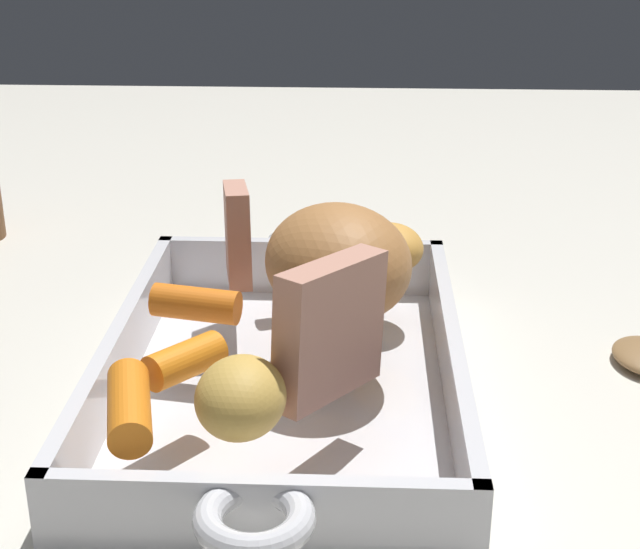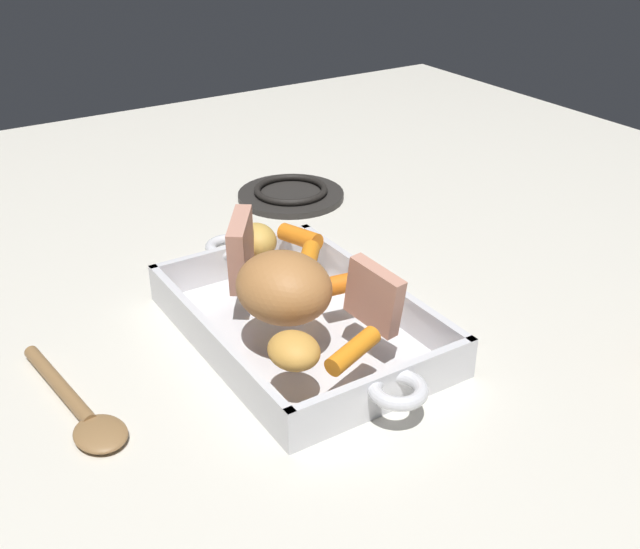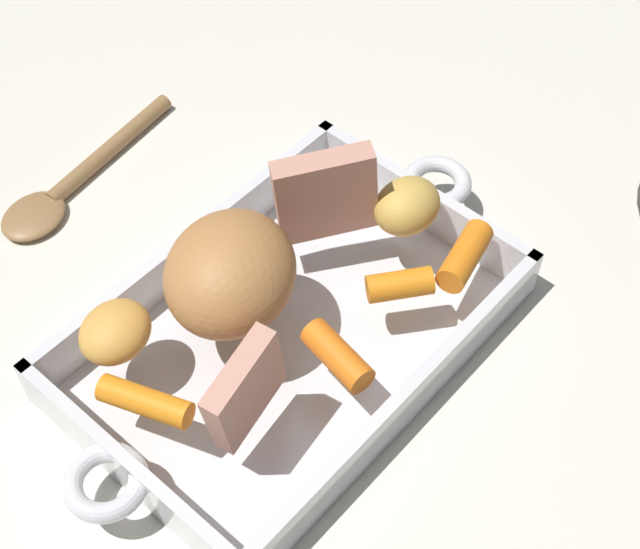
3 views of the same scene
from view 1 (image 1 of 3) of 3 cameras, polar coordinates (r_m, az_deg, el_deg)
The scene contains 11 objects.
ground_plane at distance 0.66m, azimuth -2.07°, elevation -7.13°, with size 2.03×2.03×0.00m, color silver.
roasting_dish at distance 0.65m, azimuth -2.09°, elevation -5.90°, with size 0.44×0.23×0.05m.
pork_roast at distance 0.65m, azimuth 1.07°, elevation 0.72°, with size 0.11×0.10×0.08m, color #B2753F.
roast_slice_thin at distance 0.55m, azimuth 0.60°, elevation -3.23°, with size 0.02×0.08×0.08m, color tan.
roast_slice_thick at distance 0.71m, azimuth -4.91°, elevation 2.41°, with size 0.02×0.07×0.07m, color tan.
baby_carrot_short at distance 0.58m, azimuth -8.01°, elevation -5.06°, with size 0.02×0.02×0.05m, color orange.
baby_carrot_northwest at distance 0.76m, azimuth -0.13°, elevation 1.77°, with size 0.02×0.02×0.07m, color orange.
baby_carrot_long at distance 0.54m, azimuth -11.23°, elevation -7.68°, with size 0.02×0.02×0.06m, color orange.
baby_carrot_southeast at distance 0.65m, azimuth -7.35°, elevation -1.73°, with size 0.02×0.02×0.06m, color orange.
potato_golden_small at distance 0.73m, azimuth 4.17°, elevation 1.60°, with size 0.06×0.05×0.04m, color gold.
potato_near_roast at distance 0.52m, azimuth -4.71°, elevation -7.26°, with size 0.06×0.05×0.04m, color gold.
Camera 1 is at (0.57, 0.05, 0.33)m, focal length 54.10 mm.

